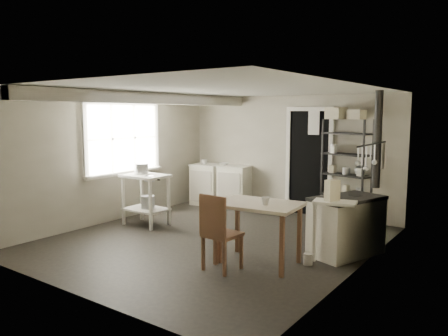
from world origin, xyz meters
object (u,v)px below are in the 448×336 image
Objects in this scene: base_cabinets at (221,184)px; stove at (346,224)px; prep_table at (146,202)px; shelf_rack at (346,170)px; work_table at (258,235)px; chair at (222,232)px; flour_sack at (346,214)px; stockpot at (141,171)px.

base_cabinets reaches higher than stove.
prep_table is 2.10m from base_cabinets.
shelf_rack is 2.87m from work_table.
flour_sack is at bearing 81.92° from chair.
prep_table and stove have the same top height.
flour_sack is at bearing 129.56° from stove.
chair reaches higher than stove.
shelf_rack is 3.98× the size of flour_sack.
stockpot is at bearing 165.61° from prep_table.
flour_sack is (0.56, 2.87, -0.24)m from chair.
chair is at bearing -83.34° from shelf_rack.
stove is at bearing 57.30° from chair.
stove is at bearing 51.93° from work_table.
base_cabinets is 1.36× the size of chair.
stockpot is 0.15× the size of shelf_rack.
shelf_rack is at bearing -6.08° from base_cabinets.
stove is 1.31m from work_table.
chair reaches higher than prep_table.
stockpot is 0.58× the size of flour_sack.
flour_sack is (2.84, -0.25, -0.22)m from base_cabinets.
stockpot reaches higher than chair.
chair is (2.40, -1.03, 0.08)m from prep_table.
prep_table is at bearing -148.10° from flour_sack.
work_table is 1.09× the size of chair.
flour_sack is (2.96, 1.84, -0.16)m from prep_table.
flour_sack is at bearing -13.87° from base_cabinets.
stockpot is 3.65m from stove.
chair is at bearing -62.58° from base_cabinets.
shelf_rack is at bearing 36.67° from stockpot.
shelf_rack reaches higher than chair.
stove is 1.50m from flour_sack.
work_table reaches higher than flour_sack.
shelf_rack reaches higher than prep_table.
stockpot is 0.20× the size of base_cabinets.
stove is (0.67, -1.78, -0.51)m from shelf_rack.
stove is 0.97× the size of work_table.
base_cabinets is at bearing -163.81° from shelf_rack.
work_table is (2.79, -0.62, -0.56)m from stockpot.
stove is (3.46, 0.44, 0.04)m from prep_table.
prep_table is 1.92× the size of flour_sack.
work_table is at bearing -108.20° from stove.
flour_sack is at bearing 31.90° from prep_table.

